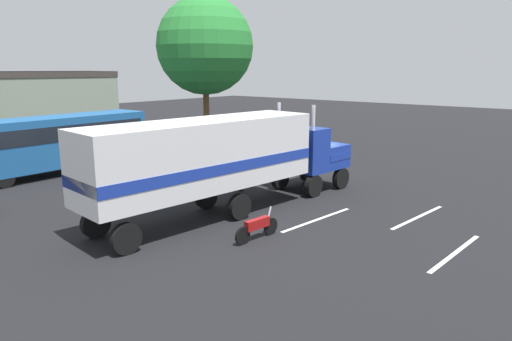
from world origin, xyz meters
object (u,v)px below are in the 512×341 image
(person_bystander, at_px, (241,174))
(parked_bus, at_px, (57,139))
(semi_truck, at_px, (223,156))
(motorcycle, at_px, (257,227))
(tree_center, at_px, (205,46))

(person_bystander, height_order, parked_bus, parked_bus)
(semi_truck, distance_m, motorcycle, 4.04)
(motorcycle, distance_m, tree_center, 20.43)
(semi_truck, height_order, tree_center, tree_center)
(semi_truck, distance_m, tree_center, 16.56)
(semi_truck, relative_size, person_bystander, 8.80)
(person_bystander, relative_size, tree_center, 0.14)
(parked_bus, bearing_deg, motorcycle, -93.50)
(semi_truck, xyz_separation_m, tree_center, (10.47, 11.71, 5.24))
(semi_truck, height_order, parked_bus, semi_truck)
(motorcycle, bearing_deg, tree_center, 51.04)
(semi_truck, bearing_deg, parked_bus, 92.36)
(person_bystander, distance_m, parked_bus, 11.89)
(person_bystander, distance_m, motorcycle, 6.98)
(tree_center, bearing_deg, semi_truck, -131.80)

